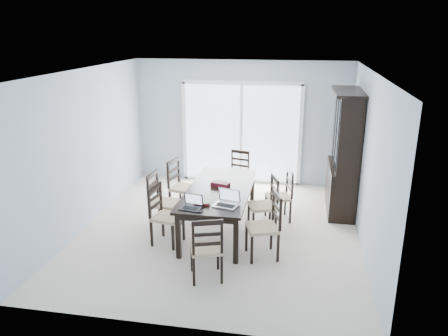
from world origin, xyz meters
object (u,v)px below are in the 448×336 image
(chair_right_near, at_px, (269,219))
(chair_right_far, at_px, (284,190))
(chair_end_near, at_px, (207,243))
(chair_end_far, at_px, (238,169))
(china_hutch, at_px, (344,154))
(laptop_silver, at_px, (226,203))
(hot_tub, at_px, (231,151))
(chair_left_far, at_px, (179,180))
(chair_right_mid, at_px, (268,198))
(dining_table, at_px, (220,193))
(chair_left_mid, at_px, (159,195))
(cell_phone, at_px, (198,212))
(chair_left_near, at_px, (162,208))
(laptop_dark, at_px, (190,206))
(game_box, at_px, (220,184))

(chair_right_near, xyz_separation_m, chair_right_far, (0.15, 1.34, -0.04))
(chair_end_near, bearing_deg, chair_end_far, 72.68)
(china_hutch, height_order, laptop_silver, china_hutch)
(china_hutch, height_order, hot_tub, china_hutch)
(chair_left_far, relative_size, chair_right_mid, 1.03)
(chair_left_far, height_order, chair_right_far, chair_left_far)
(dining_table, xyz_separation_m, chair_right_mid, (0.77, 0.14, -0.10))
(china_hutch, xyz_separation_m, chair_end_far, (-1.96, 0.42, -0.52))
(chair_left_mid, height_order, chair_right_far, chair_left_mid)
(chair_left_far, bearing_deg, chair_end_near, 37.85)
(china_hutch, relative_size, cell_phone, 17.86)
(chair_left_near, xyz_separation_m, chair_end_far, (0.86, 2.24, -0.02))
(chair_end_far, distance_m, cell_phone, 2.69)
(chair_end_near, distance_m, laptop_dark, 0.75)
(chair_end_near, xyz_separation_m, cell_phone, (-0.24, 0.52, 0.19))
(chair_right_far, relative_size, chair_end_far, 1.00)
(chair_right_mid, distance_m, laptop_silver, 1.05)
(chair_left_far, bearing_deg, chair_end_far, 150.17)
(chair_left_near, xyz_separation_m, chair_right_far, (1.80, 1.20, -0.02))
(chair_left_mid, distance_m, hot_tub, 3.51)
(chair_right_far, relative_size, laptop_dark, 3.26)
(chair_right_far, height_order, chair_end_far, chair_end_far)
(chair_end_far, bearing_deg, cell_phone, 100.86)
(china_hutch, distance_m, game_box, 2.36)
(chair_left_mid, distance_m, chair_right_far, 2.12)
(cell_phone, relative_size, hot_tub, 0.07)
(dining_table, bearing_deg, laptop_silver, -72.85)
(chair_right_mid, bearing_deg, china_hutch, -67.21)
(chair_right_far, height_order, game_box, chair_right_far)
(china_hutch, relative_size, chair_right_mid, 2.02)
(dining_table, relative_size, chair_left_near, 2.04)
(game_box, bearing_deg, laptop_dark, -104.35)
(chair_left_near, distance_m, chair_end_near, 1.33)
(dining_table, xyz_separation_m, chair_left_mid, (-1.00, -0.07, -0.08))
(china_hutch, relative_size, laptop_silver, 5.71)
(dining_table, bearing_deg, cell_phone, -97.19)
(china_hutch, bearing_deg, chair_left_far, -169.00)
(chair_right_mid, distance_m, hot_tub, 3.44)
(game_box, bearing_deg, hot_tub, 96.29)
(chair_right_mid, height_order, laptop_dark, chair_right_mid)
(chair_right_far, xyz_separation_m, chair_end_far, (-0.94, 1.04, 0.00))
(dining_table, bearing_deg, chair_left_near, -144.93)
(chair_left_mid, height_order, hot_tub, chair_left_mid)
(chair_right_far, bearing_deg, game_box, 102.40)
(chair_left_near, bearing_deg, chair_end_near, 54.06)
(dining_table, distance_m, chair_left_far, 1.12)
(chair_left_near, distance_m, chair_end_far, 2.40)
(chair_left_mid, xyz_separation_m, cell_phone, (0.88, -0.93, 0.17))
(chair_left_near, relative_size, game_box, 3.68)
(china_hutch, relative_size, chair_left_far, 1.96)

